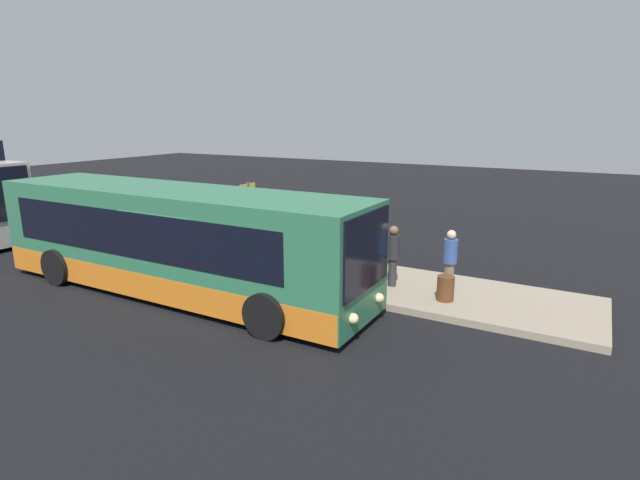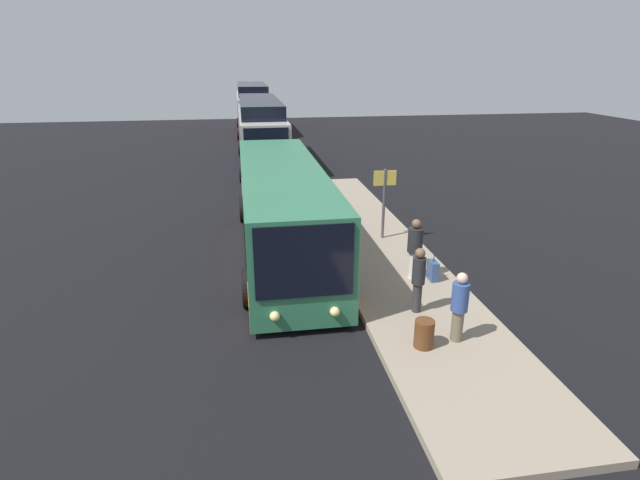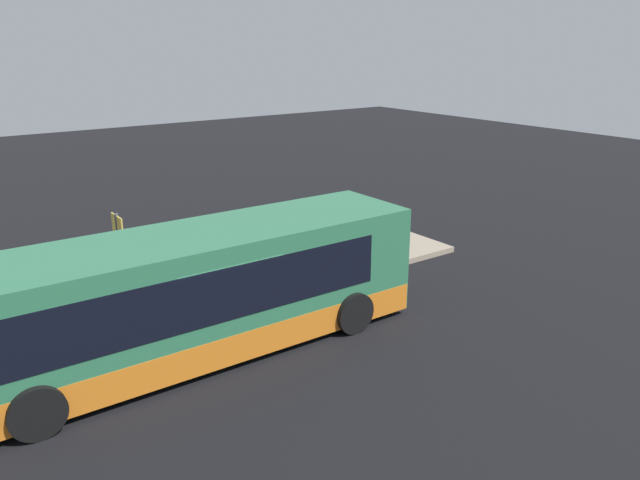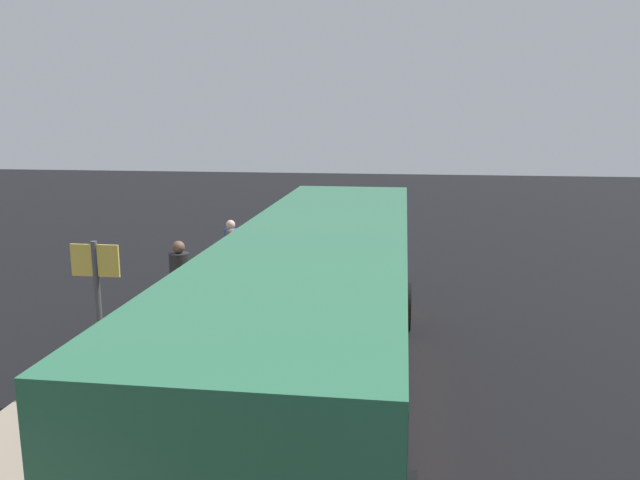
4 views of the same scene
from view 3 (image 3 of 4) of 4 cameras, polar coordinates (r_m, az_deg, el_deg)
name	(u,v)px [view 3 (image 3 of 4)]	position (r m, az deg, el deg)	size (l,w,h in m)	color
ground	(213,350)	(15.21, -9.73, -9.90)	(80.00, 80.00, 0.00)	black
platform	(160,302)	(17.88, -14.40, -5.51)	(20.00, 3.27, 0.18)	gray
bus_lead	(182,299)	(14.43, -12.47, -5.26)	(11.58, 2.87, 2.91)	#2D704C
passenger_boarding	(303,239)	(19.32, -1.59, 0.14)	(0.36, 0.36, 1.71)	#2D2D33
passenger_waiting	(237,245)	(18.84, -7.60, -0.45)	(0.61, 0.61, 1.79)	silver
passenger_with_bags	(332,229)	(20.48, 1.12, 1.05)	(0.49, 0.49, 1.67)	#6B604C
suitcase	(237,260)	(19.58, -7.62, -1.82)	(0.44, 0.21, 0.81)	#334C7F
sign_post	(119,245)	(17.42, -17.87, -0.45)	(0.10, 0.79, 2.48)	#4C4C51
trash_bin	(351,251)	(20.12, 2.87, -1.01)	(0.44, 0.44, 0.65)	#593319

